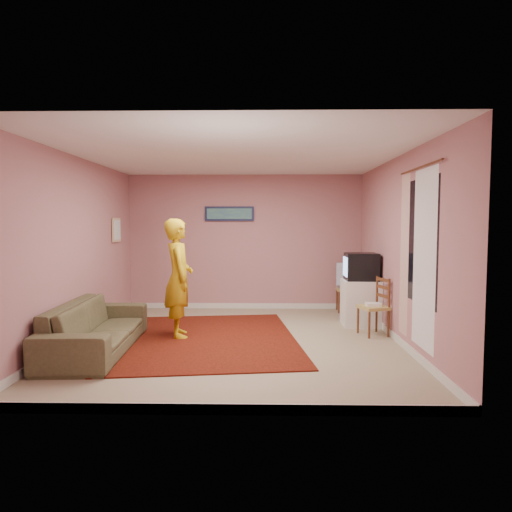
{
  "coord_description": "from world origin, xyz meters",
  "views": [
    {
      "loc": [
        0.38,
        -6.35,
        1.67
      ],
      "look_at": [
        0.25,
        0.6,
        1.17
      ],
      "focal_mm": 32.0,
      "sensor_mm": 36.0,
      "label": 1
    }
  ],
  "objects_px": {
    "chair_b": "(373,300)",
    "tv_cabinet": "(361,303)",
    "crt_tv": "(361,267)",
    "chair_a": "(347,283)",
    "person": "(179,278)",
    "sofa": "(97,327)"
  },
  "relations": [
    {
      "from": "crt_tv",
      "to": "chair_b",
      "type": "relative_size",
      "value": 1.09
    },
    {
      "from": "person",
      "to": "sofa",
      "type": "bearing_deg",
      "value": 115.06
    },
    {
      "from": "tv_cabinet",
      "to": "crt_tv",
      "type": "distance_m",
      "value": 0.59
    },
    {
      "from": "tv_cabinet",
      "to": "chair_b",
      "type": "relative_size",
      "value": 1.55
    },
    {
      "from": "chair_a",
      "to": "sofa",
      "type": "height_order",
      "value": "chair_a"
    },
    {
      "from": "tv_cabinet",
      "to": "sofa",
      "type": "distance_m",
      "value": 4.08
    },
    {
      "from": "chair_a",
      "to": "person",
      "type": "distance_m",
      "value": 3.44
    },
    {
      "from": "crt_tv",
      "to": "chair_b",
      "type": "bearing_deg",
      "value": -84.21
    },
    {
      "from": "tv_cabinet",
      "to": "person",
      "type": "xyz_separation_m",
      "value": [
        -2.82,
        -0.8,
        0.49
      ]
    },
    {
      "from": "crt_tv",
      "to": "chair_b",
      "type": "distance_m",
      "value": 0.79
    },
    {
      "from": "chair_a",
      "to": "sofa",
      "type": "xyz_separation_m",
      "value": [
        -3.74,
        -2.75,
        -0.22
      ]
    },
    {
      "from": "sofa",
      "to": "person",
      "type": "xyz_separation_m",
      "value": [
        0.93,
        0.79,
        0.54
      ]
    },
    {
      "from": "chair_a",
      "to": "sofa",
      "type": "relative_size",
      "value": 0.22
    },
    {
      "from": "chair_a",
      "to": "tv_cabinet",
      "type": "bearing_deg",
      "value": -86.99
    },
    {
      "from": "chair_a",
      "to": "chair_b",
      "type": "bearing_deg",
      "value": -85.62
    },
    {
      "from": "tv_cabinet",
      "to": "chair_a",
      "type": "height_order",
      "value": "chair_a"
    },
    {
      "from": "chair_b",
      "to": "person",
      "type": "distance_m",
      "value": 2.9
    },
    {
      "from": "chair_a",
      "to": "crt_tv",
      "type": "bearing_deg",
      "value": -87.24
    },
    {
      "from": "chair_b",
      "to": "sofa",
      "type": "xyz_separation_m",
      "value": [
        -3.8,
        -0.94,
        -0.2
      ]
    },
    {
      "from": "chair_b",
      "to": "tv_cabinet",
      "type": "bearing_deg",
      "value": 167.41
    },
    {
      "from": "crt_tv",
      "to": "sofa",
      "type": "height_order",
      "value": "crt_tv"
    },
    {
      "from": "crt_tv",
      "to": "chair_a",
      "type": "bearing_deg",
      "value": 91.28
    }
  ]
}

